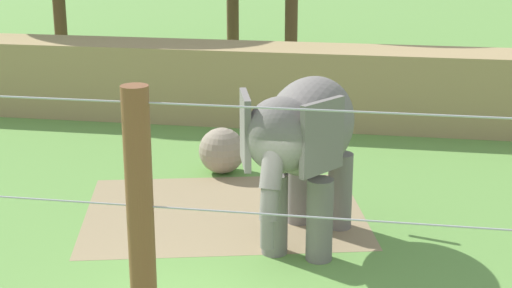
# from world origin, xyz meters

# --- Properties ---
(dirt_patch) EXTENTS (6.28, 5.30, 0.01)m
(dirt_patch) POSITION_xyz_m (-0.70, 4.45, 0.00)
(dirt_patch) COLOR #937F5B
(dirt_patch) RESTS_ON ground
(embankment_wall) EXTENTS (36.00, 1.80, 2.12)m
(embankment_wall) POSITION_xyz_m (0.00, 11.34, 1.06)
(embankment_wall) COLOR tan
(embankment_wall) RESTS_ON ground
(elephant) EXTENTS (1.99, 4.08, 3.05)m
(elephant) POSITION_xyz_m (1.03, 3.11, 2.02)
(elephant) COLOR slate
(elephant) RESTS_ON ground
(enrichment_ball) EXTENTS (1.04, 1.04, 1.04)m
(enrichment_ball) POSITION_xyz_m (-1.24, 6.78, 0.52)
(enrichment_ball) COLOR gray
(enrichment_ball) RESTS_ON ground
(cable_fence) EXTENTS (10.28, 0.28, 4.16)m
(cable_fence) POSITION_xyz_m (-0.01, -2.58, 2.08)
(cable_fence) COLOR brown
(cable_fence) RESTS_ON ground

